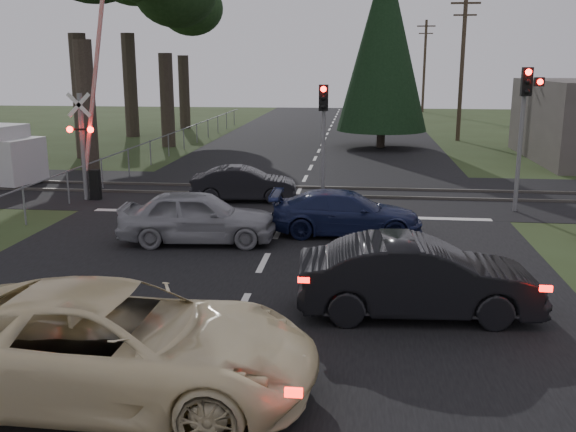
# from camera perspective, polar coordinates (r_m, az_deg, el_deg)

# --- Properties ---
(ground) EXTENTS (120.00, 120.00, 0.00)m
(ground) POSITION_cam_1_polar(r_m,az_deg,el_deg) (13.14, -4.18, -8.13)
(ground) COLOR #2B3919
(ground) RESTS_ON ground
(road) EXTENTS (14.00, 100.00, 0.01)m
(road) POSITION_cam_1_polar(r_m,az_deg,el_deg) (22.64, 0.44, 1.15)
(road) COLOR black
(road) RESTS_ON ground
(rail_corridor) EXTENTS (120.00, 8.00, 0.01)m
(rail_corridor) POSITION_cam_1_polar(r_m,az_deg,el_deg) (24.59, 0.93, 2.13)
(rail_corridor) COLOR black
(rail_corridor) RESTS_ON ground
(stop_line) EXTENTS (13.00, 0.35, 0.00)m
(stop_line) POSITION_cam_1_polar(r_m,az_deg,el_deg) (20.89, -0.08, 0.12)
(stop_line) COLOR silver
(stop_line) RESTS_ON ground
(rail_near) EXTENTS (120.00, 0.12, 0.10)m
(rail_near) POSITION_cam_1_polar(r_m,az_deg,el_deg) (23.80, 0.74, 1.86)
(rail_near) COLOR #59544C
(rail_near) RESTS_ON ground
(rail_far) EXTENTS (120.00, 0.12, 0.10)m
(rail_far) POSITION_cam_1_polar(r_m,az_deg,el_deg) (25.36, 1.10, 2.58)
(rail_far) COLOR #59544C
(rail_far) RESTS_ON ground
(crossing_signal) EXTENTS (1.62, 0.38, 6.96)m
(crossing_signal) POSITION_cam_1_polar(r_m,az_deg,el_deg) (23.96, -17.29, 6.20)
(crossing_signal) COLOR slate
(crossing_signal) RESTS_ON ground
(traffic_signal_right) EXTENTS (0.68, 0.48, 4.70)m
(traffic_signal_right) POSITION_cam_1_polar(r_m,az_deg,el_deg) (22.16, 20.35, 8.71)
(traffic_signal_right) COLOR slate
(traffic_signal_right) RESTS_ON ground
(traffic_signal_center) EXTENTS (0.32, 0.48, 4.10)m
(traffic_signal_center) POSITION_cam_1_polar(r_m,az_deg,el_deg) (22.81, 3.16, 8.34)
(traffic_signal_center) COLOR slate
(traffic_signal_center) RESTS_ON ground
(utility_pole_mid) EXTENTS (1.80, 0.26, 9.00)m
(utility_pole_mid) POSITION_cam_1_polar(r_m,az_deg,el_deg) (42.46, 15.22, 12.84)
(utility_pole_mid) COLOR #4C3D2D
(utility_pole_mid) RESTS_ON ground
(utility_pole_far) EXTENTS (1.80, 0.26, 9.00)m
(utility_pole_far) POSITION_cam_1_polar(r_m,az_deg,el_deg) (67.29, 12.04, 13.05)
(utility_pole_far) COLOR #4C3D2D
(utility_pole_far) RESTS_ON ground
(conifer_tree) EXTENTS (5.20, 5.20, 11.00)m
(conifer_tree) POSITION_cam_1_polar(r_m,az_deg,el_deg) (38.04, 8.53, 15.04)
(conifer_tree) COLOR #473D33
(conifer_tree) RESTS_ON ground
(fence_left) EXTENTS (0.10, 36.00, 1.20)m
(fence_left) POSITION_cam_1_polar(r_m,az_deg,el_deg) (36.27, -9.85, 5.59)
(fence_left) COLOR slate
(fence_left) RESTS_ON ground
(cream_coupe) EXTENTS (6.01, 2.81, 1.66)m
(cream_coupe) POSITION_cam_1_polar(r_m,az_deg,el_deg) (9.86, -15.17, -10.93)
(cream_coupe) COLOR beige
(cream_coupe) RESTS_ON ground
(dark_hatchback) EXTENTS (4.73, 1.92, 1.53)m
(dark_hatchback) POSITION_cam_1_polar(r_m,az_deg,el_deg) (12.74, 11.45, -5.40)
(dark_hatchback) COLOR black
(dark_hatchback) RESTS_ON ground
(silver_car) EXTENTS (4.41, 2.11, 1.45)m
(silver_car) POSITION_cam_1_polar(r_m,az_deg,el_deg) (17.71, -8.03, -0.07)
(silver_car) COLOR gray
(silver_car) RESTS_ON ground
(blue_sedan) EXTENTS (4.36, 1.84, 1.26)m
(blue_sedan) POSITION_cam_1_polar(r_m,az_deg,el_deg) (18.45, 5.18, 0.24)
(blue_sedan) COLOR #171E45
(blue_sedan) RESTS_ON ground
(dark_car_far) EXTENTS (3.84, 1.68, 1.23)m
(dark_car_far) POSITION_cam_1_polar(r_m,az_deg,el_deg) (22.96, -3.95, 2.84)
(dark_car_far) COLOR black
(dark_car_far) RESTS_ON ground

